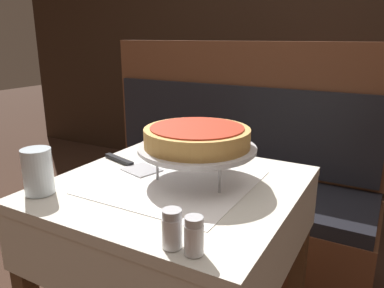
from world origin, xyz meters
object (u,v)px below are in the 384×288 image
object	(u,v)px
condiment_caddy	(309,101)
pizza_server	(131,165)
napkin_holder	(190,138)
booth_bench	(222,201)
dining_table_front	(176,219)
pepper_shaker	(194,236)
water_glass_near	(38,171)
deep_dish_pizza	(197,137)
pizza_pan_stand	(197,149)
dining_table_rear	(302,124)
salt_shaker	(172,229)

from	to	relation	value
condiment_caddy	pizza_server	bearing A→B (deg)	-101.30
napkin_holder	booth_bench	bearing A→B (deg)	98.58
dining_table_front	pepper_shaker	xyz separation A→B (m)	(0.23, -0.30, 0.16)
water_glass_near	pepper_shaker	distance (m)	0.51
booth_bench	deep_dish_pizza	xyz separation A→B (m)	(0.23, -0.69, 0.54)
pizza_pan_stand	napkin_holder	xyz separation A→B (m)	(-0.16, 0.25, -0.05)
booth_bench	napkin_holder	bearing A→B (deg)	-81.42
dining_table_rear	napkin_holder	xyz separation A→B (m)	(-0.14, -1.19, 0.17)
dining_table_front	pepper_shaker	distance (m)	0.41
pizza_pan_stand	deep_dish_pizza	size ratio (longest dim) A/B	1.13
dining_table_rear	pepper_shaker	xyz separation A→B (m)	(0.21, -1.79, 0.17)
water_glass_near	dining_table_rear	bearing A→B (deg)	80.11
booth_bench	napkin_holder	xyz separation A→B (m)	(0.07, -0.44, 0.45)
pizza_pan_stand	pepper_shaker	distance (m)	0.40
dining_table_rear	pizza_server	distance (m)	1.46
water_glass_near	pizza_pan_stand	bearing A→B (deg)	42.40
dining_table_front	booth_bench	size ratio (longest dim) A/B	0.50
dining_table_rear	pepper_shaker	distance (m)	1.81
booth_bench	salt_shaker	bearing A→B (deg)	-70.88
booth_bench	pizza_server	size ratio (longest dim) A/B	5.69
pizza_pan_stand	pizza_server	bearing A→B (deg)	-179.34
booth_bench	pizza_pan_stand	xyz separation A→B (m)	(0.23, -0.69, 0.50)
dining_table_rear	salt_shaker	bearing A→B (deg)	-85.04
dining_table_front	pizza_pan_stand	size ratio (longest dim) A/B	2.11
pizza_server	condiment_caddy	size ratio (longest dim) A/B	1.51
salt_shaker	condiment_caddy	world-z (taller)	condiment_caddy
water_glass_near	pepper_shaker	world-z (taller)	water_glass_near
water_glass_near	salt_shaker	bearing A→B (deg)	-6.73
dining_table_rear	pepper_shaker	size ratio (longest dim) A/B	9.31
deep_dish_pizza	pepper_shaker	xyz separation A→B (m)	(0.18, -0.35, -0.09)
dining_table_front	pizza_server	size ratio (longest dim) A/B	2.84
pizza_pan_stand	salt_shaker	distance (m)	0.38
booth_bench	pizza_server	world-z (taller)	booth_bench
dining_table_rear	booth_bench	world-z (taller)	booth_bench
booth_bench	deep_dish_pizza	distance (m)	0.91
condiment_caddy	dining_table_front	bearing A→B (deg)	-92.88
booth_bench	pepper_shaker	xyz separation A→B (m)	(0.41, -1.04, 0.44)
napkin_holder	condiment_caddy	xyz separation A→B (m)	(0.19, 1.11, -0.01)
pizza_server	salt_shaker	bearing A→B (deg)	-42.53
dining_table_front	pizza_server	bearing A→B (deg)	166.76
dining_table_rear	water_glass_near	xyz separation A→B (m)	(-0.30, -1.73, 0.19)
deep_dish_pizza	condiment_caddy	world-z (taller)	condiment_caddy
dining_table_front	salt_shaker	bearing A→B (deg)	-59.39
booth_bench	pepper_shaker	size ratio (longest dim) A/B	18.70
dining_table_front	deep_dish_pizza	bearing A→B (deg)	48.24
dining_table_rear	pepper_shaker	bearing A→B (deg)	-83.45
pizza_pan_stand	water_glass_near	world-z (taller)	water_glass_near
pizza_server	napkin_holder	world-z (taller)	napkin_holder
deep_dish_pizza	condiment_caddy	xyz separation A→B (m)	(0.03, 1.36, -0.10)
dining_table_front	water_glass_near	world-z (taller)	water_glass_near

